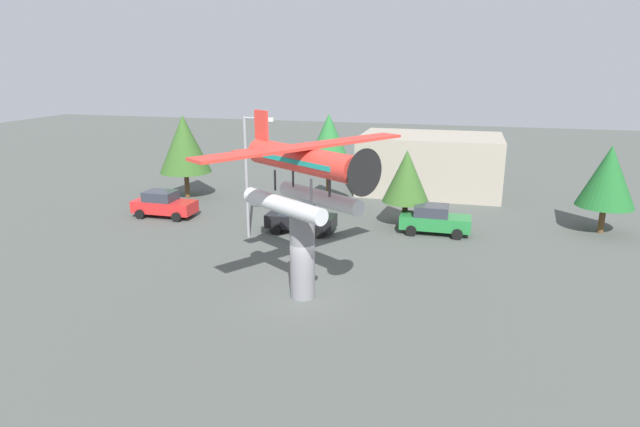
{
  "coord_description": "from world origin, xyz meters",
  "views": [
    {
      "loc": [
        6.47,
        -21.23,
        10.15
      ],
      "look_at": [
        0.0,
        3.0,
        3.03
      ],
      "focal_mm": 30.24,
      "sensor_mm": 36.0,
      "label": 1
    }
  ],
  "objects": [
    {
      "name": "ground_plane",
      "position": [
        0.0,
        0.0,
        0.0
      ],
      "size": [
        140.0,
        140.0,
        0.0
      ],
      "primitive_type": "plane",
      "color": "#4C514C"
    },
    {
      "name": "display_pedestal",
      "position": [
        0.0,
        0.0,
        2.02
      ],
      "size": [
        1.1,
        1.1,
        4.04
      ],
      "primitive_type": "cylinder",
      "color": "slate",
      "rests_on": "ground"
    },
    {
      "name": "floatplane_monument",
      "position": [
        0.11,
        -0.07,
        5.72
      ],
      "size": [
        7.06,
        9.28,
        4.0
      ],
      "rotation": [
        0.0,
        0.0,
        -0.58
      ],
      "color": "silver",
      "rests_on": "display_pedestal"
    },
    {
      "name": "car_near_red",
      "position": [
        -12.73,
        9.87,
        0.88
      ],
      "size": [
        4.2,
        2.02,
        1.76
      ],
      "color": "red",
      "rests_on": "ground"
    },
    {
      "name": "car_mid_black",
      "position": [
        -2.87,
        9.01,
        0.88
      ],
      "size": [
        4.2,
        2.02,
        1.76
      ],
      "color": "black",
      "rests_on": "ground"
    },
    {
      "name": "car_far_green",
      "position": [
        5.09,
        10.85,
        0.88
      ],
      "size": [
        4.2,
        2.02,
        1.76
      ],
      "color": "#237A38",
      "rests_on": "ground"
    },
    {
      "name": "streetlight_primary",
      "position": [
        -5.35,
        7.27,
        4.2
      ],
      "size": [
        1.84,
        0.28,
        7.16
      ],
      "color": "gray",
      "rests_on": "ground"
    },
    {
      "name": "storefront_building",
      "position": [
        4.0,
        22.0,
        2.27
      ],
      "size": [
        10.89,
        7.15,
        4.53
      ],
      "primitive_type": "cube",
      "color": "#9E9384",
      "rests_on": "ground"
    },
    {
      "name": "tree_west",
      "position": [
        -13.8,
        15.09,
        4.14
      ],
      "size": [
        3.87,
        3.87,
        6.3
      ],
      "color": "brown",
      "rests_on": "ground"
    },
    {
      "name": "tree_east",
      "position": [
        -2.76,
        15.75,
        4.52
      ],
      "size": [
        3.72,
        3.72,
        6.61
      ],
      "color": "brown",
      "rests_on": "ground"
    },
    {
      "name": "tree_center_back",
      "position": [
        3.18,
        12.02,
        3.21
      ],
      "size": [
        2.94,
        2.94,
        4.86
      ],
      "color": "brown",
      "rests_on": "ground"
    },
    {
      "name": "tree_far_east",
      "position": [
        14.97,
        13.6,
        3.52
      ],
      "size": [
        3.33,
        3.33,
        5.39
      ],
      "color": "brown",
      "rests_on": "ground"
    }
  ]
}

